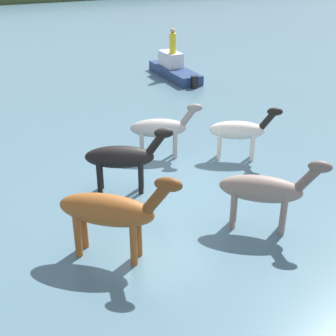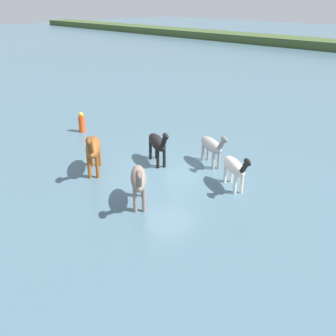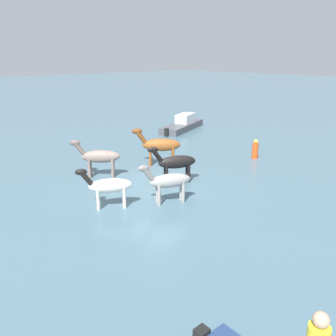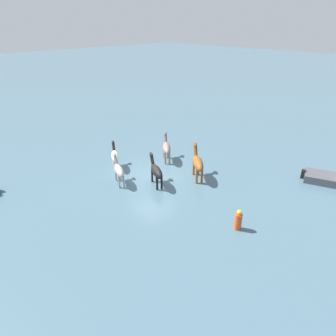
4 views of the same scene
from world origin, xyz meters
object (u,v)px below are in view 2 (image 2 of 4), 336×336
at_px(horse_dark_mare, 138,179).
at_px(buoy_channel_marker, 82,123).
at_px(horse_rear_stallion, 212,146).
at_px(horse_dun_straggler, 235,167).
at_px(horse_lead, 158,143).
at_px(horse_gray_outer, 93,148).

xyz_separation_m(horse_dark_mare, buoy_channel_marker, (-8.55, 3.23, -0.53)).
distance_m(horse_rear_stallion, horse_dun_straggler, 2.40).
distance_m(horse_lead, horse_rear_stallion, 2.44).
bearing_deg(buoy_channel_marker, horse_dun_straggler, 1.59).
height_order(horse_rear_stallion, horse_dun_straggler, horse_rear_stallion).
relative_size(horse_lead, buoy_channel_marker, 1.99).
bearing_deg(horse_rear_stallion, horse_dark_mare, -61.40).
bearing_deg(horse_dark_mare, horse_gray_outer, -148.81).
xyz_separation_m(horse_lead, horse_gray_outer, (-1.25, -2.60, 0.13)).
bearing_deg(horse_gray_outer, horse_dun_straggler, 69.75).
xyz_separation_m(horse_lead, horse_rear_stallion, (1.85, 1.58, -0.06)).
height_order(horse_rear_stallion, buoy_channel_marker, horse_rear_stallion).
height_order(horse_dun_straggler, buoy_channel_marker, horse_dun_straggler).
height_order(horse_lead, horse_gray_outer, horse_gray_outer).
xyz_separation_m(horse_dark_mare, horse_rear_stallion, (-0.41, 4.70, -0.09)).
height_order(horse_lead, horse_dun_straggler, horse_lead).
distance_m(horse_gray_outer, buoy_channel_marker, 5.77).
relative_size(horse_lead, horse_rear_stallion, 1.05).
height_order(horse_dark_mare, horse_lead, horse_dark_mare).
relative_size(horse_lead, horse_gray_outer, 0.99).
height_order(horse_lead, buoy_channel_marker, horse_lead).
xyz_separation_m(horse_rear_stallion, horse_gray_outer, (-3.10, -4.19, 0.19)).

